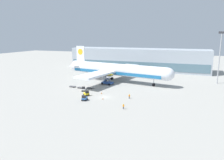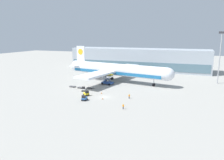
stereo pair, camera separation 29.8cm
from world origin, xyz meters
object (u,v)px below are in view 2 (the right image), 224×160
Objects in this scene: light_mast at (220,54)px; traffic_cone_far at (101,93)px; baggage_tug_mid at (84,89)px; baggage_tug_foreground at (86,93)px; ground_crew_near at (123,106)px; baggage_dolly_second at (81,87)px; traffic_cone_near at (103,98)px; airplane_main at (115,70)px; baggage_dolly_lead at (73,86)px; baggage_tug_far at (84,98)px; ground_crew_far at (129,96)px; scissor_lift_loader at (108,80)px; baggage_dolly_third at (90,88)px.

traffic_cone_far is at bearing -139.81° from light_mast.
traffic_cone_far is at bearing 62.10° from baggage_tug_mid.
baggage_tug_foreground is 1.61× the size of ground_crew_near.
traffic_cone_near reaches higher than baggage_dolly_second.
airplane_main is 15.41× the size of baggage_dolly_lead.
traffic_cone_near is at bearing 22.57° from baggage_tug_foreground.
light_mast reaches higher than airplane_main.
baggage_tug_mid is 8.51m from traffic_cone_far.
light_mast is 32.06× the size of traffic_cone_near.
baggage_tug_far is 0.69× the size of baggage_dolly_second.
ground_crew_far is at bearing 25.87° from traffic_cone_near.
airplane_main reaches higher than baggage_dolly_second.
light_mast is 53.76m from scissor_lift_loader.
scissor_lift_loader is 2.17× the size of baggage_tug_far.
baggage_dolly_lead is at bearing -152.52° from light_mast.
airplane_main reaches higher than scissor_lift_loader.
baggage_tug_mid is 26.93m from ground_crew_near.
light_mast is at bearing 31.16° from baggage_dolly_lead.
baggage_tug_far is 18.54m from baggage_dolly_second.
scissor_lift_loader reaches higher than baggage_dolly_lead.
baggage_tug_foreground is 1.01× the size of baggage_tug_mid.
ground_crew_near is (22.15, -15.32, 0.14)m from baggage_tug_mid.
scissor_lift_loader reaches higher than baggage_tug_foreground.
traffic_cone_far reaches higher than baggage_dolly_lead.
baggage_tug_far is at bearing 8.66° from baggage_tug_mid.
airplane_main reaches higher than baggage_tug_foreground.
traffic_cone_far is (12.13, -5.09, -0.02)m from baggage_dolly_second.
traffic_cone_near is at bearing 36.48° from baggage_tug_mid.
scissor_lift_loader is 7.43× the size of traffic_cone_far.
light_mast reaches higher than baggage_tug_foreground.
airplane_main is at bearing 58.19° from baggage_dolly_lead.
ground_crew_near is (-30.23, -51.36, -12.99)m from light_mast.
ground_crew_near is at bearing -49.84° from scissor_lift_loader.
baggage_dolly_lead is 2.17× the size of ground_crew_far.
ground_crew_far is at bearing -70.95° from ground_crew_near.
baggage_tug_far is (2.25, -27.06, -0.97)m from scissor_lift_loader.
scissor_lift_loader is 16.13m from baggage_tug_mid.
baggage_dolly_lead is at bearing -128.29° from scissor_lift_loader.
baggage_tug_foreground is at bearing -165.94° from baggage_tug_far.
baggage_tug_mid is at bearing -25.84° from baggage_dolly_lead.
light_mast is at bearing 40.19° from traffic_cone_far.
baggage_tug_far is at bearing -134.01° from light_mast.
airplane_main is 75.95× the size of traffic_cone_far.
baggage_dolly_third is 2.16× the size of ground_crew_near.
light_mast reaches higher than baggage_dolly_third.
traffic_cone_far is (-12.10, 2.46, -0.64)m from ground_crew_far.
baggage_tug_far is at bearing -44.24° from baggage_dolly_lead.
scissor_lift_loader is 3.25× the size of ground_crew_near.
baggage_tug_mid is 14.21m from traffic_cone_near.
baggage_tug_far is 17.51m from baggage_dolly_third.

